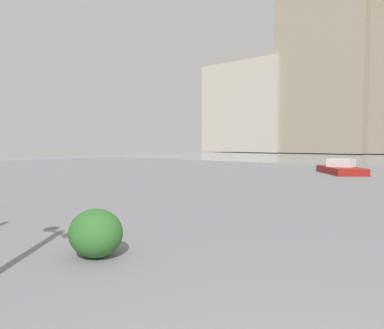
{
  "coord_description": "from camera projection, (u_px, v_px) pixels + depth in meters",
  "views": [
    {
      "loc": [
        -0.3,
        1.42,
        1.66
      ],
      "look_at": [
        7.48,
        -7.72,
        0.95
      ],
      "focal_mm": 32.77,
      "sensor_mm": 36.0,
      "label": 1
    }
  ],
  "objects": [
    {
      "name": "building_annex",
      "position": [
        331.0,
        67.0,
        66.19
      ],
      "size": [
        15.85,
        15.38,
        32.41
      ],
      "color": "gray",
      "rests_on": "ground"
    },
    {
      "name": "building_highrise",
      "position": [
        255.0,
        109.0,
        75.56
      ],
      "size": [
        17.76,
        14.43,
        18.15
      ],
      "color": "#B2A899",
      "rests_on": "ground"
    },
    {
      "name": "shrub_round",
      "position": [
        96.0,
        233.0,
        5.12
      ],
      "size": [
        0.83,
        0.75,
        0.71
      ],
      "color": "#2D6628",
      "rests_on": "ground"
    },
    {
      "name": "boat",
      "position": [
        341.0,
        170.0,
        19.37
      ],
      "size": [
        3.45,
        3.78,
        0.95
      ],
      "color": "maroon",
      "rests_on": "ground"
    }
  ]
}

